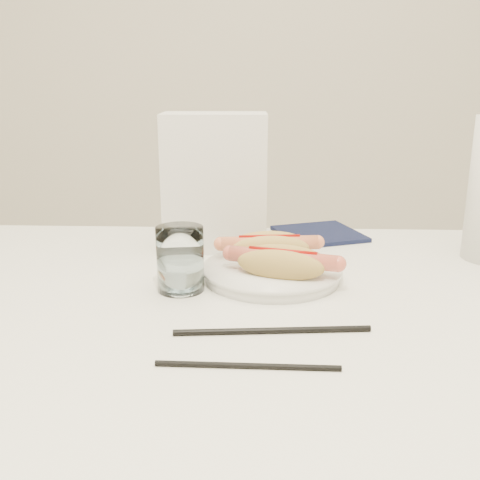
{
  "coord_description": "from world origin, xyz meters",
  "views": [
    {
      "loc": [
        0.01,
        -0.75,
        1.06
      ],
      "look_at": [
        -0.03,
        0.07,
        0.82
      ],
      "focal_mm": 41.61,
      "sensor_mm": 36.0,
      "label": 1
    }
  ],
  "objects_px": {
    "plate": "(272,274)",
    "hotdog_left": "(269,247)",
    "water_glass": "(180,259)",
    "napkin_box": "(215,182)",
    "table": "(256,337)",
    "hotdog_right": "(283,263)"
  },
  "relations": [
    {
      "from": "plate",
      "to": "napkin_box",
      "type": "relative_size",
      "value": 0.86
    },
    {
      "from": "table",
      "to": "hotdog_right",
      "type": "bearing_deg",
      "value": 52.66
    },
    {
      "from": "table",
      "to": "napkin_box",
      "type": "distance_m",
      "value": 0.33
    },
    {
      "from": "hotdog_right",
      "to": "napkin_box",
      "type": "bearing_deg",
      "value": 135.82
    },
    {
      "from": "table",
      "to": "hotdog_right",
      "type": "relative_size",
      "value": 7.14
    },
    {
      "from": "water_glass",
      "to": "napkin_box",
      "type": "xyz_separation_m",
      "value": [
        0.03,
        0.22,
        0.08
      ]
    },
    {
      "from": "plate",
      "to": "hotdog_left",
      "type": "relative_size",
      "value": 1.31
    },
    {
      "from": "table",
      "to": "water_glass",
      "type": "distance_m",
      "value": 0.16
    },
    {
      "from": "napkin_box",
      "to": "table",
      "type": "bearing_deg",
      "value": -74.29
    },
    {
      "from": "hotdog_right",
      "to": "water_glass",
      "type": "bearing_deg",
      "value": -157.56
    },
    {
      "from": "water_glass",
      "to": "napkin_box",
      "type": "bearing_deg",
      "value": 81.25
    },
    {
      "from": "plate",
      "to": "water_glass",
      "type": "relative_size",
      "value": 2.18
    },
    {
      "from": "table",
      "to": "napkin_box",
      "type": "xyz_separation_m",
      "value": [
        -0.08,
        0.26,
        0.18
      ]
    },
    {
      "from": "table",
      "to": "plate",
      "type": "bearing_deg",
      "value": 74.62
    },
    {
      "from": "napkin_box",
      "to": "hotdog_left",
      "type": "bearing_deg",
      "value": -52.18
    },
    {
      "from": "hotdog_right",
      "to": "water_glass",
      "type": "height_order",
      "value": "water_glass"
    },
    {
      "from": "table",
      "to": "hotdog_left",
      "type": "relative_size",
      "value": 7.36
    },
    {
      "from": "table",
      "to": "hotdog_left",
      "type": "distance_m",
      "value": 0.17
    },
    {
      "from": "hotdog_right",
      "to": "plate",
      "type": "bearing_deg",
      "value": 129.25
    },
    {
      "from": "table",
      "to": "plate",
      "type": "xyz_separation_m",
      "value": [
        0.02,
        0.09,
        0.07
      ]
    },
    {
      "from": "napkin_box",
      "to": "water_glass",
      "type": "bearing_deg",
      "value": -100.39
    },
    {
      "from": "hotdog_left",
      "to": "water_glass",
      "type": "bearing_deg",
      "value": -148.68
    }
  ]
}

